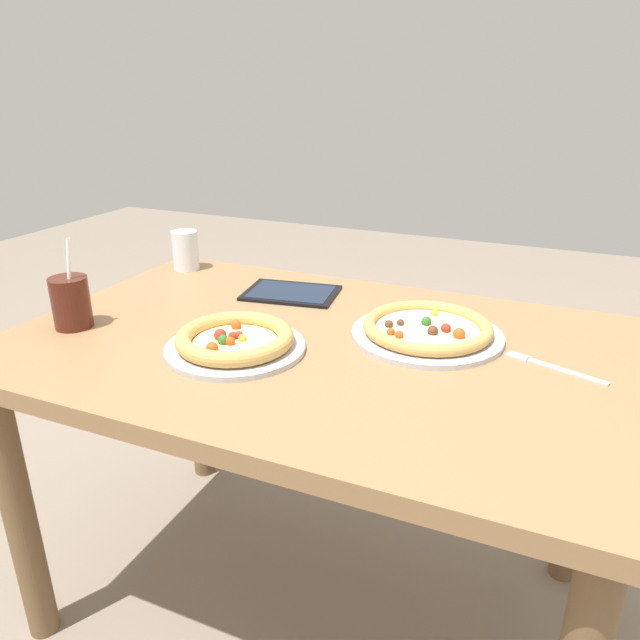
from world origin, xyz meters
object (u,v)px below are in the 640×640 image
at_px(water_cup_clear, 185,250).
at_px(fork, 550,366).
at_px(drink_cup_colored, 71,302).
at_px(tablet, 291,293).
at_px(pizza_far, 427,330).
at_px(pizza_near, 235,341).

bearing_deg(water_cup_clear, fork, -14.06).
height_order(drink_cup_colored, tablet, drink_cup_colored).
bearing_deg(pizza_far, water_cup_clear, 164.70).
height_order(pizza_near, tablet, pizza_near).
height_order(pizza_far, drink_cup_colored, drink_cup_colored).
distance_m(pizza_far, tablet, 0.42).
relative_size(water_cup_clear, fork, 0.59).
bearing_deg(fork, drink_cup_colored, -168.02).
bearing_deg(pizza_far, fork, -10.23).
bearing_deg(tablet, drink_cup_colored, -131.93).
height_order(drink_cup_colored, fork, drink_cup_colored).
distance_m(pizza_near, water_cup_clear, 0.62).
distance_m(water_cup_clear, fork, 1.08).
relative_size(drink_cup_colored, tablet, 0.79).
distance_m(pizza_near, drink_cup_colored, 0.41).
bearing_deg(pizza_far, tablet, 161.25).
bearing_deg(pizza_near, water_cup_clear, 134.48).
distance_m(drink_cup_colored, tablet, 0.54).
bearing_deg(pizza_near, pizza_far, 32.94).
distance_m(drink_cup_colored, water_cup_clear, 0.48).
xyz_separation_m(pizza_near, water_cup_clear, (-0.44, 0.44, 0.04)).
bearing_deg(water_cup_clear, tablet, -11.62).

